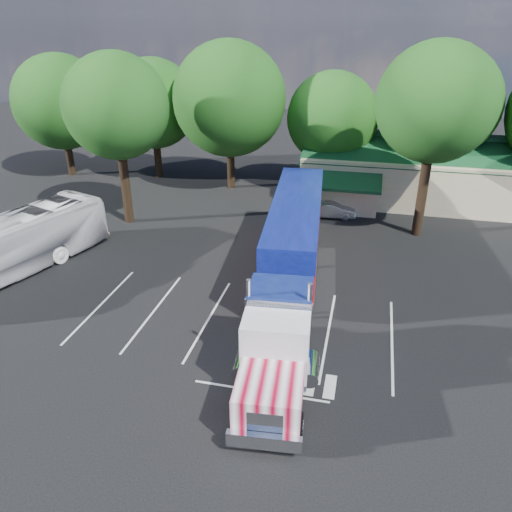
% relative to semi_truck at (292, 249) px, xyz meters
% --- Properties ---
extents(ground, '(120.00, 120.00, 0.00)m').
position_rel_semi_truck_xyz_m(ground, '(-3.78, 2.00, -2.72)').
color(ground, black).
rests_on(ground, ground).
extents(event_hall, '(24.20, 14.12, 5.55)m').
position_rel_semi_truck_xyz_m(event_hall, '(9.96, 19.81, -0.50)').
color(event_hall, beige).
rests_on(event_hall, ground).
extents(tree_row_a, '(9.00, 9.00, 11.68)m').
position_rel_semi_truck_xyz_m(tree_row_a, '(-25.78, 18.50, 4.45)').
color(tree_row_a, black).
rests_on(tree_row_a, ground).
extents(tree_row_b, '(8.40, 8.40, 11.35)m').
position_rel_semi_truck_xyz_m(tree_row_b, '(-16.78, 19.80, 4.42)').
color(tree_row_b, black).
rests_on(tree_row_b, ground).
extents(tree_row_c, '(10.00, 10.00, 13.05)m').
position_rel_semi_truck_xyz_m(tree_row_c, '(-8.78, 18.20, 5.32)').
color(tree_row_c, black).
rests_on(tree_row_c, ground).
extents(tree_row_d, '(8.00, 8.00, 10.60)m').
position_rel_semi_truck_xyz_m(tree_row_d, '(0.22, 19.50, 3.87)').
color(tree_row_d, black).
rests_on(tree_row_d, ground).
extents(tree_row_e, '(9.60, 9.60, 12.90)m').
position_rel_semi_truck_xyz_m(tree_row_e, '(9.22, 20.00, 5.37)').
color(tree_row_e, black).
rests_on(tree_row_e, ground).
extents(tree_near_left, '(7.60, 7.60, 12.65)m').
position_rel_semi_truck_xyz_m(tree_near_left, '(-14.28, 8.00, 6.10)').
color(tree_near_left, black).
rests_on(tree_near_left, ground).
extents(tree_near_right, '(8.00, 8.00, 13.50)m').
position_rel_semi_truck_xyz_m(tree_near_right, '(7.72, 10.50, 6.75)').
color(tree_near_right, black).
rests_on(tree_near_right, ground).
extents(semi_truck, '(5.01, 23.08, 4.80)m').
position_rel_semi_truck_xyz_m(semi_truck, '(0.00, 0.00, 0.00)').
color(semi_truck, black).
rests_on(semi_truck, ground).
extents(woman, '(0.69, 0.77, 1.76)m').
position_rel_semi_truck_xyz_m(woman, '(-2.18, 2.00, -1.83)').
color(woman, black).
rests_on(woman, ground).
extents(bicycle, '(0.89, 1.81, 0.91)m').
position_rel_semi_truck_xyz_m(bicycle, '(-1.98, 6.58, -2.26)').
color(bicycle, black).
rests_on(bicycle, ground).
extents(tour_bus, '(7.37, 13.87, 3.78)m').
position_rel_semi_truck_xyz_m(tour_bus, '(-17.49, -1.90, -0.83)').
color(tour_bus, silver).
rests_on(tour_bus, ground).
extents(silver_sedan, '(3.92, 1.78, 1.25)m').
position_rel_semi_truck_xyz_m(silver_sedan, '(1.22, 12.50, -2.09)').
color(silver_sedan, '#B3B6BC').
rests_on(silver_sedan, ground).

